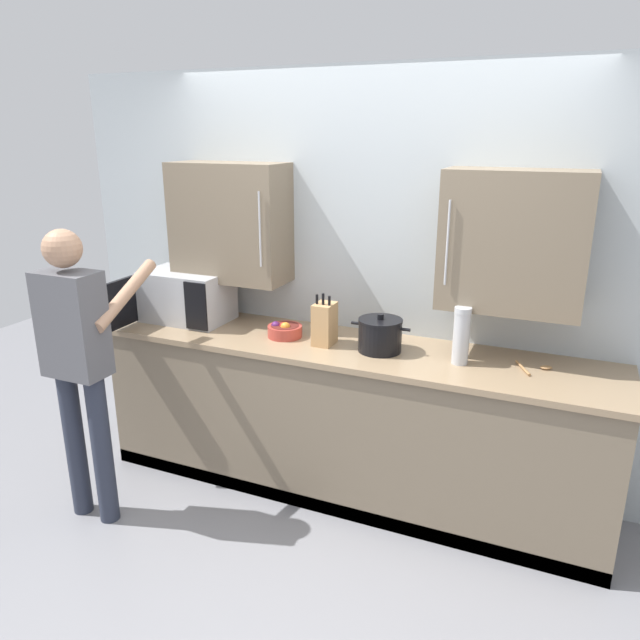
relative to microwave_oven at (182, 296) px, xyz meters
The scene contains 10 objects.
ground_plane 1.81m from the microwave_oven, 34.62° to the right, with size 9.49×9.49×0.00m, color gray.
back_wall_tiled 1.23m from the microwave_oven, 13.75° to the left, with size 4.07×0.44×2.52m.
counter_unit 1.34m from the microwave_oven, ahead, with size 3.07×0.66×0.95m.
microwave_oven is the anchor object (origin of this frame).
wooden_spoon 2.22m from the microwave_oven, ahead, with size 0.20×0.18×0.02m.
stock_pot 1.38m from the microwave_oven, ahead, with size 0.35×0.25×0.22m.
fruit_bowl 0.78m from the microwave_oven, ahead, with size 0.21×0.21×0.10m.
thermos_flask 1.83m from the microwave_oven, ahead, with size 0.09×0.09×0.31m.
knife_block 1.05m from the microwave_oven, ahead, with size 0.11×0.15×0.31m.
person_figure 0.87m from the microwave_oven, 94.23° to the right, with size 0.44×0.66×1.68m.
Camera 1 is at (1.16, -2.29, 2.15)m, focal length 33.53 mm.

